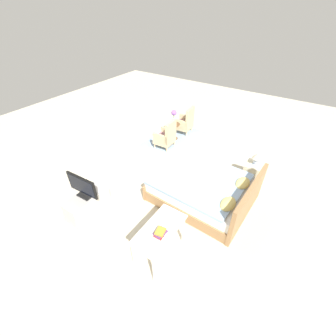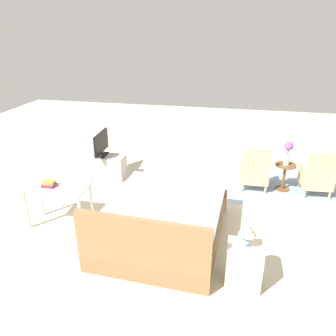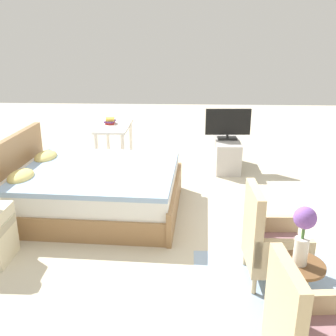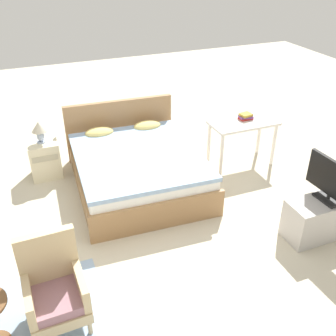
# 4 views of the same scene
# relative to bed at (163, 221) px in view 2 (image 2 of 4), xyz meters

# --- Properties ---
(ground_plane) EXTENTS (16.00, 16.00, 0.00)m
(ground_plane) POSITION_rel_bed_xyz_m (-0.21, -1.00, -0.30)
(ground_plane) COLOR beige
(floor_rug) EXTENTS (2.10, 1.50, 0.01)m
(floor_rug) POSITION_rel_bed_xyz_m (-2.02, -2.08, -0.29)
(floor_rug) COLOR #8EA8C6
(floor_rug) RESTS_ON ground_plane
(bed) EXTENTS (1.86, 2.26, 0.96)m
(bed) POSITION_rel_bed_xyz_m (0.00, 0.00, 0.00)
(bed) COLOR #997047
(bed) RESTS_ON ground_plane
(armchair_by_window_left) EXTENTS (0.59, 0.59, 0.92)m
(armchair_by_window_left) POSITION_rel_bed_xyz_m (-2.61, -2.02, 0.09)
(armchair_by_window_left) COLOR #CCB284
(armchair_by_window_left) RESTS_ON floor_rug
(armchair_by_window_right) EXTENTS (0.56, 0.56, 0.92)m
(armchair_by_window_right) POSITION_rel_bed_xyz_m (-1.43, -2.02, 0.09)
(armchair_by_window_right) COLOR #CCB284
(armchair_by_window_right) RESTS_ON floor_rug
(side_table) EXTENTS (0.40, 0.40, 0.55)m
(side_table) POSITION_rel_bed_xyz_m (-2.02, -2.11, 0.05)
(side_table) COLOR brown
(side_table) RESTS_ON ground_plane
(flower_vase) EXTENTS (0.17, 0.17, 0.48)m
(flower_vase) POSITION_rel_bed_xyz_m (-2.02, -2.11, 0.55)
(flower_vase) COLOR silver
(flower_vase) RESTS_ON side_table
(nightstand) EXTENTS (0.44, 0.41, 0.57)m
(nightstand) POSITION_rel_bed_xyz_m (-1.22, 0.75, -0.01)
(nightstand) COLOR beige
(nightstand) RESTS_ON ground_plane
(table_lamp) EXTENTS (0.22, 0.22, 0.33)m
(table_lamp) POSITION_rel_bed_xyz_m (-1.22, 0.75, 0.49)
(table_lamp) COLOR #9EADC6
(table_lamp) RESTS_ON nightstand
(tv_stand) EXTENTS (0.96, 0.40, 0.50)m
(tv_stand) POSITION_rel_bed_xyz_m (1.78, -1.93, -0.04)
(tv_stand) COLOR #B7B2AD
(tv_stand) RESTS_ON ground_plane
(tv_flatscreen) EXTENTS (0.22, 0.75, 0.51)m
(tv_flatscreen) POSITION_rel_bed_xyz_m (1.78, -1.93, 0.47)
(tv_flatscreen) COLOR black
(tv_flatscreen) RESTS_ON tv_stand
(vanity_desk) EXTENTS (1.04, 0.52, 0.74)m
(vanity_desk) POSITION_rel_bed_xyz_m (1.75, -0.03, 0.33)
(vanity_desk) COLOR silver
(vanity_desk) RESTS_ON ground_plane
(book_stack) EXTENTS (0.23, 0.18, 0.09)m
(book_stack) POSITION_rel_bed_xyz_m (1.83, 0.05, 0.48)
(book_stack) COLOR #AD2823
(book_stack) RESTS_ON vanity_desk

